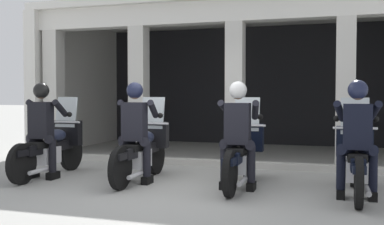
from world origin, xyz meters
name	(u,v)px	position (x,y,z in m)	size (l,w,h in m)	color
ground_plane	(228,159)	(0.00, 3.00, 0.00)	(80.00, 80.00, 0.00)	#999993
station_building	(253,64)	(0.25, 4.69, 2.14)	(9.54, 4.33, 3.44)	black
kerb_strip	(230,164)	(0.25, 2.03, 0.06)	(9.04, 0.24, 0.12)	#B7B5AD
motorcycle_far_left	(53,147)	(-2.45, 0.21, 0.50)	(0.62, 2.04, 1.35)	black
police_officer_far_left	(42,122)	(-2.45, -0.07, 0.94)	(0.63, 0.61, 1.58)	black
motorcycle_center_left	(143,149)	(-0.81, 0.31, 0.50)	(0.62, 2.04, 1.35)	black
police_officer_center_left	(135,124)	(-0.82, 0.02, 0.94)	(0.63, 0.61, 1.58)	black
motorcycle_center_right	(242,153)	(0.82, 0.31, 0.50)	(0.62, 2.04, 1.35)	black
police_officer_center_right	(238,126)	(0.82, 0.02, 0.94)	(0.63, 0.61, 1.58)	black
motorcycle_far_right	(356,159)	(2.45, 0.17, 0.50)	(0.62, 2.04, 1.35)	black
police_officer_far_right	(357,129)	(2.45, -0.12, 0.94)	(0.63, 0.61, 1.58)	black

